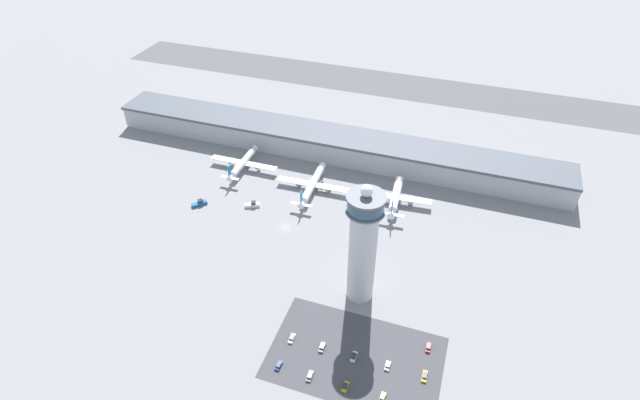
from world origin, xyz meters
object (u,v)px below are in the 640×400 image
airplane_gate_bravo (312,185)px  car_black_suv (425,376)px  airplane_gate_charlie (395,197)px  service_truck_fuel (320,184)px  car_green_van (388,366)px  car_grey_coupe (310,376)px  car_blue_compact (354,357)px  car_red_hatchback (279,365)px  car_navy_sedan (383,397)px  airplane_gate_alpha (243,163)px  car_white_wagon (292,338)px  service_truck_catering (200,203)px  service_truck_baggage (252,205)px  car_yellow_taxi (428,347)px  car_maroon_suv (345,387)px  car_silver_sedan (322,347)px  control_tower (363,245)px

airplane_gate_bravo → car_black_suv: (76.06, -93.06, -3.34)m
airplane_gate_charlie → service_truck_fuel: 42.52m
airplane_gate_charlie → car_green_van: airplane_gate_charlie is taller
airplane_gate_charlie → car_grey_coupe: 109.73m
car_blue_compact → car_green_van: car_blue_compact is taller
service_truck_fuel → car_black_suv: (73.91, -98.85, -0.36)m
car_red_hatchback → car_green_van: bearing=18.8°
car_blue_compact → car_navy_sedan: bearing=-42.2°
car_navy_sedan → car_green_van: bearing=94.9°
car_grey_coupe → airplane_gate_charlie: bearing=86.1°
airplane_gate_bravo → car_blue_compact: airplane_gate_bravo is taller
airplane_gate_alpha → airplane_gate_bravo: 44.39m
car_navy_sedan → car_black_suv: car_navy_sedan is taller
airplane_gate_alpha → airplane_gate_bravo: size_ratio=1.00×
car_navy_sedan → car_white_wagon: (-38.81, 12.76, -0.02)m
airplane_gate_charlie → car_black_suv: size_ratio=7.74×
service_truck_catering → service_truck_baggage: bearing=16.2°
car_blue_compact → car_black_suv: 26.37m
service_truck_catering → car_yellow_taxi: bearing=-21.3°
airplane_gate_charlie → car_maroon_suv: 109.52m
airplane_gate_alpha → airplane_gate_bravo: bearing=-8.0°
airplane_gate_charlie → car_green_van: 97.90m
service_truck_catering → car_grey_coupe: service_truck_catering is taller
airplane_gate_charlie → car_silver_sedan: bearing=-94.3°
service_truck_catering → service_truck_baggage: (26.50, 7.68, 0.02)m
airplane_gate_charlie → car_maroon_suv: bearing=-86.9°
car_red_hatchback → car_silver_sedan: size_ratio=0.90×
airplane_gate_alpha → car_grey_coupe: size_ratio=8.63×
car_blue_compact → car_black_suv: car_blue_compact is taller
airplane_gate_bravo → car_white_wagon: bearing=-75.1°
car_black_suv → car_silver_sedan: size_ratio=1.04×
car_black_suv → car_green_van: size_ratio=1.20×
service_truck_catering → car_red_hatchback: (75.76, -75.13, -0.50)m
car_red_hatchback → car_navy_sedan: bearing=-0.1°
car_blue_compact → car_yellow_taxi: (25.67, 13.16, -0.02)m
service_truck_baggage → car_grey_coupe: (61.52, -83.19, -0.54)m
car_blue_compact → car_yellow_taxi: 28.85m
car_grey_coupe → car_maroon_suv: bearing=0.5°
airplane_gate_charlie → car_yellow_taxi: (30.93, -83.30, -3.87)m
car_navy_sedan → car_red_hatchback: bearing=179.9°
car_blue_compact → car_red_hatchback: size_ratio=1.10×
car_navy_sedan → car_maroon_suv: car_navy_sedan is taller
service_truck_baggage → car_silver_sedan: bearing=-48.6°
airplane_gate_bravo → airplane_gate_charlie: airplane_gate_charlie is taller
car_green_van → car_black_suv: bearing=0.5°
car_blue_compact → car_white_wagon: car_blue_compact is taller
control_tower → car_blue_compact: 41.92m
car_maroon_suv → airplane_gate_charlie: bearing=93.1°
car_blue_compact → car_black_suv: size_ratio=0.96×
car_maroon_suv → car_red_hatchback: bearing=179.4°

